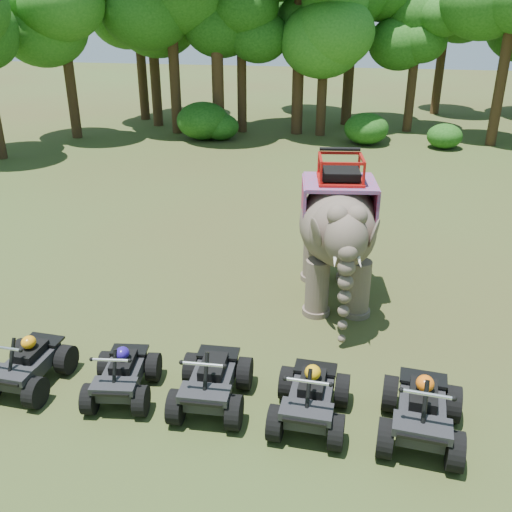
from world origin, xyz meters
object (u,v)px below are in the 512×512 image
object	(u,v)px
elephant	(337,229)
atv_4	(423,403)
atv_0	(26,358)
atv_2	(211,374)
atv_1	(122,369)
atv_3	(311,390)

from	to	relation	value
elephant	atv_4	size ratio (longest dim) A/B	2.35
atv_0	atv_2	bearing A→B (deg)	4.41
atv_1	atv_4	size ratio (longest dim) A/B	0.86
atv_1	atv_3	xyz separation A→B (m)	(3.53, -0.12, 0.06)
atv_2	atv_3	bearing A→B (deg)	-6.48
atv_4	atv_2	bearing A→B (deg)	-177.78
atv_4	atv_1	bearing A→B (deg)	-176.23
atv_0	atv_3	distance (m)	5.44
atv_2	elephant	bearing A→B (deg)	64.92
atv_0	atv_4	bearing A→B (deg)	2.20
atv_4	elephant	bearing A→B (deg)	115.13
atv_1	atv_4	bearing A→B (deg)	-8.55
elephant	atv_0	size ratio (longest dim) A/B	2.63
atv_1	atv_2	size ratio (longest dim) A/B	0.90
elephant	atv_0	xyz separation A→B (m)	(-5.62, -4.66, -1.21)
atv_2	atv_0	bearing A→B (deg)	179.23
atv_3	atv_4	distance (m)	1.88
atv_2	atv_4	distance (m)	3.71
atv_1	atv_4	distance (m)	5.41
atv_3	elephant	bearing A→B (deg)	90.72
elephant	atv_1	world-z (taller)	elephant
elephant	atv_4	bearing A→B (deg)	-77.71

